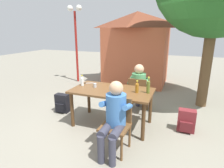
{
  "coord_description": "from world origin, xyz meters",
  "views": [
    {
      "loc": [
        1.28,
        -3.35,
        1.93
      ],
      "look_at": [
        0.0,
        0.0,
        0.89
      ],
      "focal_mm": 30.08,
      "sensor_mm": 36.0,
      "label": 1
    }
  ],
  "objects": [
    {
      "name": "bottle_olive",
      "position": [
        0.71,
        0.05,
        0.9
      ],
      "size": [
        0.06,
        0.06,
        0.32
      ],
      "color": "#566623",
      "rests_on": "dining_table"
    },
    {
      "name": "bottle_blue",
      "position": [
        0.1,
        -0.22,
        0.87
      ],
      "size": [
        0.06,
        0.06,
        0.23
      ],
      "color": "#2D56A3",
      "rests_on": "dining_table"
    },
    {
      "name": "ground_plane",
      "position": [
        0.0,
        0.0,
        0.0
      ],
      "size": [
        24.0,
        24.0,
        0.0
      ],
      "primitive_type": "plane",
      "color": "gray"
    },
    {
      "name": "dining_table",
      "position": [
        0.0,
        0.0,
        0.67
      ],
      "size": [
        1.62,
        0.88,
        0.77
      ],
      "color": "brown",
      "rests_on": "ground_plane"
    },
    {
      "name": "table_knife",
      "position": [
        -0.69,
        0.24,
        0.77
      ],
      "size": [
        0.22,
        0.14,
        0.01
      ],
      "color": "silver",
      "rests_on": "dining_table"
    },
    {
      "name": "bottle_amber",
      "position": [
        0.51,
        -0.0,
        0.87
      ],
      "size": [
        0.06,
        0.06,
        0.24
      ],
      "color": "#996019",
      "rests_on": "dining_table"
    },
    {
      "name": "cup_steel",
      "position": [
        -0.39,
        0.03,
        0.81
      ],
      "size": [
        0.07,
        0.07,
        0.09
      ],
      "primitive_type": "cylinder",
      "color": "#B2B7BC",
      "rests_on": "dining_table"
    },
    {
      "name": "bottle_green",
      "position": [
        0.19,
        -0.32,
        0.87
      ],
      "size": [
        0.06,
        0.06,
        0.24
      ],
      "color": "#287A38",
      "rests_on": "dining_table"
    },
    {
      "name": "cup_terracotta",
      "position": [
        0.12,
        0.11,
        0.81
      ],
      "size": [
        0.07,
        0.07,
        0.1
      ],
      "primitive_type": "cylinder",
      "color": "#BC6B47",
      "rests_on": "dining_table"
    },
    {
      "name": "backpack_by_near_side",
      "position": [
        1.45,
        0.26,
        0.22
      ],
      "size": [
        0.33,
        0.24,
        0.45
      ],
      "color": "maroon",
      "rests_on": "ground_plane"
    },
    {
      "name": "chair_near_right",
      "position": [
        0.37,
        -0.74,
        0.49
      ],
      "size": [
        0.46,
        0.46,
        0.87
      ],
      "color": "brown",
      "rests_on": "ground_plane"
    },
    {
      "name": "bottle_clear",
      "position": [
        -0.7,
        0.04,
        0.87
      ],
      "size": [
        0.06,
        0.06,
        0.23
      ],
      "color": "white",
      "rests_on": "dining_table"
    },
    {
      "name": "person_in_white_shirt",
      "position": [
        0.36,
        0.85,
        0.66
      ],
      "size": [
        0.47,
        0.61,
        1.18
      ],
      "color": "#4C935B",
      "rests_on": "ground_plane"
    },
    {
      "name": "chair_far_right",
      "position": [
        0.36,
        0.74,
        0.49
      ],
      "size": [
        0.44,
        0.44,
        0.87
      ],
      "color": "brown",
      "rests_on": "ground_plane"
    },
    {
      "name": "brick_kiosk",
      "position": [
        -0.35,
        3.4,
        1.33
      ],
      "size": [
        2.46,
        1.88,
        2.54
      ],
      "color": "#B25638",
      "rests_on": "ground_plane"
    },
    {
      "name": "lamp_post",
      "position": [
        -2.47,
        2.75,
        1.96
      ],
      "size": [
        0.56,
        0.2,
        2.76
      ],
      "color": "maroon",
      "rests_on": "ground_plane"
    },
    {
      "name": "backpack_by_far_side",
      "position": [
        -1.35,
        0.15,
        0.22
      ],
      "size": [
        0.32,
        0.22,
        0.45
      ],
      "color": "black",
      "rests_on": "ground_plane"
    },
    {
      "name": "person_in_plaid_shirt",
      "position": [
        0.36,
        -0.85,
        0.66
      ],
      "size": [
        0.47,
        0.61,
        1.18
      ],
      "color": "#3D70B2",
      "rests_on": "ground_plane"
    }
  ]
}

